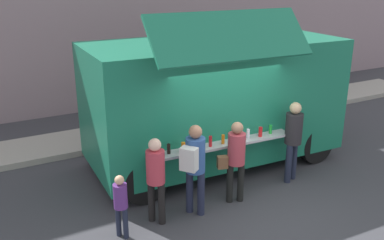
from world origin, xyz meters
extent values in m
plane|color=#38383D|center=(0.00, 0.00, 0.00)|extent=(60.00, 60.00, 0.00)
cube|color=#9E998E|center=(-3.55, 4.54, 0.07)|extent=(28.00, 1.60, 0.15)
cube|color=#1A7453|center=(0.45, 1.94, 1.59)|extent=(5.77, 2.66, 2.57)
cube|color=#1A7453|center=(-0.17, 0.38, 3.21)|extent=(3.15, 0.90, 0.82)
cube|color=black|center=(-0.16, 0.81, 1.90)|extent=(2.97, 0.21, 1.16)
cube|color=#B7B7BC|center=(-0.16, 0.59, 1.05)|extent=(3.13, 0.47, 0.05)
cylinder|color=black|center=(-1.33, 0.64, 1.17)|extent=(0.07, 0.07, 0.19)
cylinder|color=orange|center=(-1.05, 0.60, 1.17)|extent=(0.08, 0.08, 0.18)
cylinder|color=red|center=(-0.75, 0.63, 1.18)|extent=(0.07, 0.07, 0.22)
cylinder|color=red|center=(-0.47, 0.56, 1.18)|extent=(0.06, 0.06, 0.21)
cylinder|color=orange|center=(-0.18, 0.57, 1.17)|extent=(0.07, 0.07, 0.19)
cylinder|color=orange|center=(0.15, 0.61, 1.18)|extent=(0.08, 0.08, 0.22)
cylinder|color=white|center=(0.42, 0.57, 1.17)|extent=(0.07, 0.07, 0.20)
cylinder|color=red|center=(0.71, 0.53, 1.17)|extent=(0.08, 0.08, 0.20)
cylinder|color=green|center=(1.00, 0.57, 1.17)|extent=(0.07, 0.07, 0.19)
cube|color=black|center=(3.24, 1.84, 2.05)|extent=(0.16, 2.08, 1.13)
cylinder|color=black|center=(2.63, 2.93, 0.45)|extent=(0.90, 0.28, 0.90)
cylinder|color=black|center=(2.55, 0.79, 0.45)|extent=(0.90, 0.28, 0.90)
cylinder|color=black|center=(-1.64, 3.10, 0.45)|extent=(0.90, 0.28, 0.90)
cylinder|color=black|center=(-1.72, 0.96, 0.45)|extent=(0.90, 0.28, 0.90)
cylinder|color=#2F643A|center=(4.91, 4.24, 0.50)|extent=(0.60, 0.60, 0.99)
cylinder|color=black|center=(-0.26, 0.17, 0.41)|extent=(0.13, 0.13, 0.81)
cylinder|color=black|center=(-0.05, 0.10, 0.41)|extent=(0.13, 0.13, 0.81)
cylinder|color=#A83842|center=(-0.15, 0.14, 1.12)|extent=(0.34, 0.34, 0.61)
sphere|color=#996E52|center=(-0.15, 0.14, 1.54)|extent=(0.23, 0.23, 0.23)
cube|color=brown|center=(-0.41, 0.22, 0.86)|extent=(0.23, 0.19, 0.24)
cylinder|color=#1E2239|center=(-1.12, 0.22, 0.43)|extent=(0.14, 0.14, 0.86)
cylinder|color=#1E2239|center=(-0.98, 0.04, 0.43)|extent=(0.14, 0.14, 0.86)
cylinder|color=#2C4E8D|center=(-1.05, 0.13, 1.18)|extent=(0.36, 0.36, 0.65)
sphere|color=#9D6B50|center=(-1.05, 0.13, 1.63)|extent=(0.24, 0.24, 0.24)
cube|color=silver|center=(-1.27, -0.04, 1.22)|extent=(0.33, 0.35, 0.42)
cylinder|color=black|center=(-1.87, 0.28, 0.40)|extent=(0.13, 0.13, 0.80)
cylinder|color=black|center=(-1.75, 0.10, 0.40)|extent=(0.13, 0.13, 0.80)
cylinder|color=#BA3645|center=(-1.81, 0.19, 1.10)|extent=(0.33, 0.33, 0.60)
sphere|color=beige|center=(-1.81, 0.19, 1.51)|extent=(0.22, 0.22, 0.22)
cylinder|color=#1E2336|center=(1.30, 0.27, 0.43)|extent=(0.14, 0.14, 0.87)
cylinder|color=#1E2336|center=(1.52, 0.36, 0.43)|extent=(0.14, 0.14, 0.87)
cylinder|color=#252326|center=(1.41, 0.31, 1.20)|extent=(0.36, 0.36, 0.66)
sphere|color=#D5AF82|center=(1.41, 0.31, 1.64)|extent=(0.24, 0.24, 0.24)
cylinder|color=#1D2235|center=(-2.55, 0.11, 0.28)|extent=(0.09, 0.09, 0.57)
cylinder|color=#1D2235|center=(-2.47, -0.01, 0.28)|extent=(0.09, 0.09, 0.57)
cylinder|color=#582C76|center=(-2.51, 0.05, 0.78)|extent=(0.23, 0.23, 0.43)
sphere|color=#DCA77F|center=(-2.51, 0.05, 1.07)|extent=(0.16, 0.16, 0.16)
camera|label=1|loc=(-4.47, -6.03, 4.29)|focal=40.04mm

